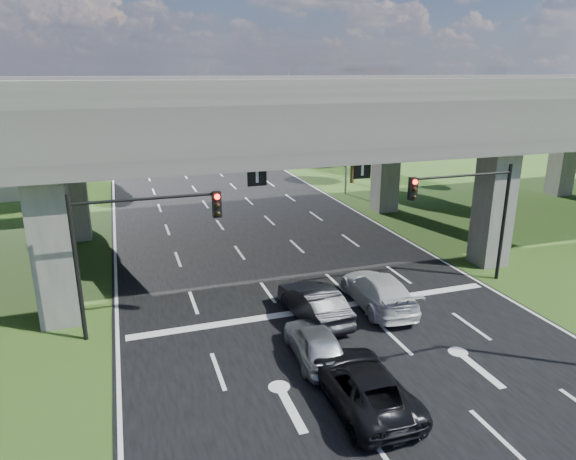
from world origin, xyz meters
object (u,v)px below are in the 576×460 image
streetlight_beyond (285,112)px  car_silver (315,343)px  signal_left (133,235)px  car_dark (314,303)px  signal_right (470,204)px  car_white (378,290)px  car_trailing (363,385)px  streetlight_far (343,126)px

streetlight_beyond → car_silver: size_ratio=2.48×
signal_left → car_dark: signal_left is taller
signal_right → signal_left: 15.65m
car_silver → car_white: bearing=-139.3°
signal_right → streetlight_beyond: 36.17m
signal_left → streetlight_beyond: streetlight_beyond is taller
signal_right → car_silver: (-9.62, -4.29, -3.47)m
car_silver → car_white: (4.37, 3.35, 0.07)m
car_silver → car_trailing: car_trailing is taller
signal_left → car_dark: 8.00m
signal_left → streetlight_far: streetlight_far is taller
car_dark → car_trailing: 6.06m
streetlight_beyond → car_white: streetlight_beyond is taller
streetlight_beyond → car_trailing: bearing=-104.8°
signal_left → car_silver: (6.02, -4.29, -3.47)m
car_silver → car_white: car_white is taller
car_dark → car_white: (3.26, 0.29, -0.00)m
streetlight_beyond → car_silver: bearing=-106.4°
streetlight_far → streetlight_beyond: size_ratio=1.00×
streetlight_far → streetlight_beyond: (0.00, 16.00, 0.00)m
signal_left → car_white: (10.40, -0.94, -3.40)m
signal_right → car_trailing: size_ratio=1.20×
car_silver → car_white: 5.51m
car_silver → car_trailing: (0.47, -2.97, 0.01)m
signal_left → car_white: size_ratio=1.15×
streetlight_beyond → car_dark: size_ratio=2.17×
streetlight_far → car_dark: streetlight_far is taller
streetlight_far → car_white: 22.87m
streetlight_far → car_white: bearing=-109.7°
streetlight_beyond → car_silver: streetlight_beyond is taller
streetlight_far → car_silver: streetlight_far is taller
signal_left → car_white: bearing=-5.2°
car_trailing → car_silver: bearing=-80.3°
streetlight_beyond → car_silver: (-11.90, -40.35, -5.13)m
signal_right → car_dark: signal_right is taller
signal_right → streetlight_beyond: streetlight_beyond is taller
signal_right → streetlight_far: streetlight_far is taller
signal_right → car_white: signal_right is taller
streetlight_far → car_silver: size_ratio=2.48×
signal_left → car_trailing: (6.50, -7.26, -3.46)m
signal_right → car_silver: size_ratio=1.49×
streetlight_beyond → signal_left: bearing=-116.4°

